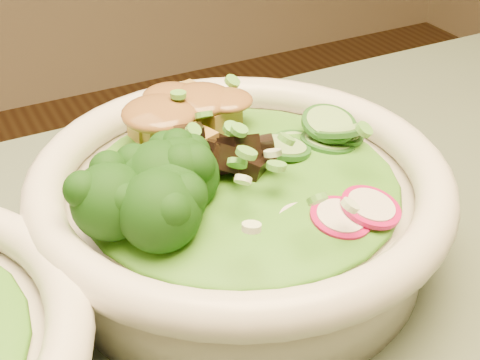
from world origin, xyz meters
name	(u,v)px	position (x,y,z in m)	size (l,w,h in m)	color
salad_bowl	(240,205)	(0.11, 0.17, 0.79)	(0.27, 0.27, 0.07)	silver
lettuce_bed	(240,179)	(0.11, 0.17, 0.81)	(0.21, 0.21, 0.02)	#286B16
broccoli_florets	(161,197)	(0.05, 0.15, 0.83)	(0.08, 0.07, 0.04)	black
radish_slices	(321,218)	(0.13, 0.10, 0.82)	(0.11, 0.04, 0.02)	#A70C4A
cucumber_slices	(313,129)	(0.18, 0.18, 0.82)	(0.07, 0.07, 0.04)	#80B363
mushroom_heap	(227,152)	(0.11, 0.18, 0.83)	(0.07, 0.07, 0.04)	black
tofu_cubes	(180,125)	(0.10, 0.23, 0.82)	(0.09, 0.06, 0.04)	#A97F38
peanut_sauce	(179,108)	(0.10, 0.23, 0.84)	(0.07, 0.06, 0.02)	brown
scallion_garnish	(240,146)	(0.11, 0.17, 0.84)	(0.20, 0.20, 0.02)	#56A339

